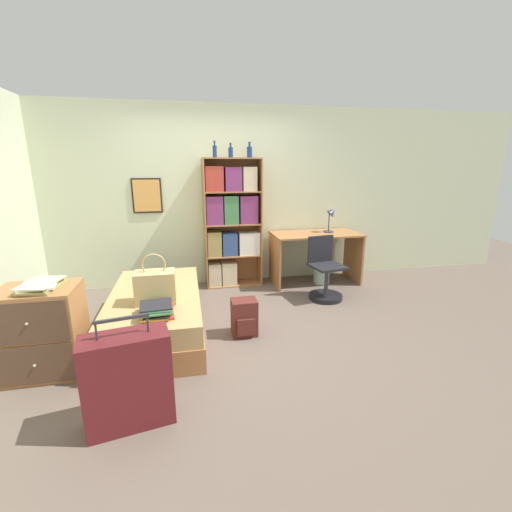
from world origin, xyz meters
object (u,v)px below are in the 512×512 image
handbag (155,287)px  bottle_clear (250,152)px  book_stack_on_bed (157,310)px  bookcase (231,222)px  suitcase (128,380)px  desk_chair (325,279)px  bed (156,312)px  desk (315,248)px  desk_lamp (331,215)px  dresser (43,331)px  bottle_green (215,151)px  backpack (244,318)px  magazine_pile_on_dresser (41,286)px  waste_bin (321,275)px  bottle_brown (231,152)px

handbag → bottle_clear: bearing=52.9°
book_stack_on_bed → bookcase: bookcase is taller
suitcase → desk_chair: size_ratio=0.96×
bed → desk: size_ratio=1.38×
handbag → desk_lamp: bearing=31.3°
dresser → bottle_green: bearing=48.5°
book_stack_on_bed → backpack: book_stack_on_bed is taller
book_stack_on_bed → magazine_pile_on_dresser: size_ratio=0.92×
suitcase → dresser: suitcase is taller
bed → desk: bearing=27.7°
dresser → magazine_pile_on_dresser: magazine_pile_on_dresser is taller
bed → waste_bin: bearing=25.6°
desk_lamp → waste_bin: bearing=-145.6°
bookcase → desk_chair: size_ratio=2.22×
bookcase → desk_chair: (1.16, -0.79, -0.69)m
bed → book_stack_on_bed: size_ratio=4.87×
handbag → suitcase: bearing=-96.0°
dresser → desk: 3.62m
desk_lamp → magazine_pile_on_dresser: bearing=-151.2°
book_stack_on_bed → suitcase: suitcase is taller
book_stack_on_bed → bottle_brown: 2.59m
desk_lamp → bookcase: bearing=175.8°
book_stack_on_bed → desk: size_ratio=0.28×
bed → book_stack_on_bed: bearing=-83.3°
bottle_green → desk: bearing=-5.4°
waste_bin → book_stack_on_bed: bearing=-142.9°
magazine_pile_on_dresser → bottle_green: bearing=49.9°
suitcase → bottle_green: size_ratio=3.65×
handbag → book_stack_on_bed: size_ratio=1.34×
backpack → desk: bearing=47.2°
bottle_green → waste_bin: size_ratio=0.85×
bookcase → bottle_clear: 1.03m
dresser → bottle_clear: 3.32m
suitcase → magazine_pile_on_dresser: size_ratio=2.01×
bottle_green → bottle_clear: bearing=6.3°
bed → bottle_brown: bottle_brown is taller
bookcase → bottle_brown: 0.98m
bookcase → bottle_green: size_ratio=8.39×
bookcase → desk_lamp: (1.51, -0.11, 0.07)m
book_stack_on_bed → desk: desk is taller
bottle_green → waste_bin: bottle_green is taller
magazine_pile_on_dresser → desk: size_ratio=0.31×
handbag → bottle_green: bearing=64.7°
dresser → desk: bearing=29.3°
suitcase → bookcase: 3.00m
bottle_clear → suitcase: bearing=-116.3°
desk_chair → backpack: 1.49m
bottle_brown → desk_chair: (1.15, -0.79, -1.66)m
suitcase → bottle_brown: (1.10, 2.73, 1.60)m
bookcase → desk_lamp: size_ratio=4.71×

